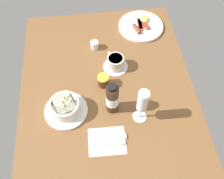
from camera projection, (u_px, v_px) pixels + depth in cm
name	position (u px, v px, depth cm)	size (l,w,h in cm)	color
ground_plane	(107.00, 89.00, 123.00)	(110.00, 84.00, 3.00)	brown
porridge_bowl	(65.00, 107.00, 111.58)	(19.74, 19.74, 8.15)	silver
cutlery_setting	(108.00, 141.00, 106.49)	(13.21, 16.79, 0.90)	silver
coffee_cup	(115.00, 63.00, 125.93)	(12.80, 12.67, 7.03)	silver
creamer_jug	(95.00, 45.00, 133.92)	(5.31, 4.37, 5.07)	silver
wine_glass	(142.00, 102.00, 102.14)	(6.32, 6.32, 19.91)	white
jam_jar	(103.00, 81.00, 120.13)	(5.55, 5.55, 6.22)	#4C2414
sauce_bottle_brown	(112.00, 99.00, 108.37)	(5.69, 5.69, 18.44)	#382314
breakfast_plate	(141.00, 26.00, 144.05)	(25.67, 25.67, 3.70)	silver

